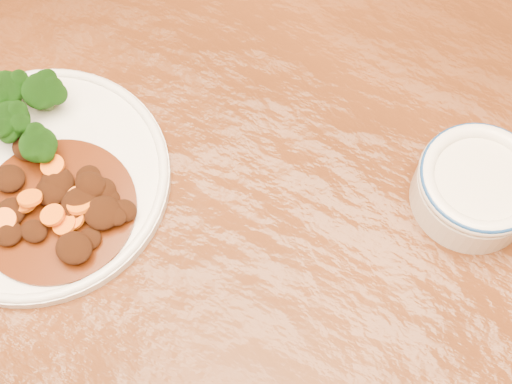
% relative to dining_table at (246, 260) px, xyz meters
% --- Properties ---
extents(ground, '(4.00, 4.00, 0.00)m').
position_rel_dining_table_xyz_m(ground, '(0.00, 0.00, -0.67)').
color(ground, '#462911').
rests_on(ground, ground).
extents(dining_table, '(1.54, 0.96, 0.75)m').
position_rel_dining_table_xyz_m(dining_table, '(0.00, 0.00, 0.00)').
color(dining_table, '#56270F').
rests_on(dining_table, ground).
extents(dinner_plate, '(0.28, 0.28, 0.02)m').
position_rel_dining_table_xyz_m(dinner_plate, '(-0.22, -0.05, 0.09)').
color(dinner_plate, silver).
rests_on(dinner_plate, dining_table).
extents(broccoli_florets, '(0.12, 0.11, 0.05)m').
position_rel_dining_table_xyz_m(broccoli_florets, '(-0.27, -0.00, 0.12)').
color(broccoli_florets, '#648947').
rests_on(broccoli_florets, dinner_plate).
extents(mince_stew, '(0.16, 0.16, 0.03)m').
position_rel_dining_table_xyz_m(mince_stew, '(-0.17, -0.07, 0.10)').
color(mince_stew, '#4B1B08').
rests_on(mince_stew, dinner_plate).
extents(dip_bowl, '(0.13, 0.13, 0.06)m').
position_rel_dining_table_xyz_m(dip_bowl, '(0.19, 0.14, 0.11)').
color(dip_bowl, silver).
rests_on(dip_bowl, dining_table).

